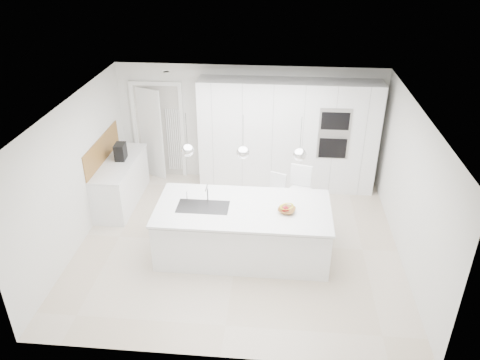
# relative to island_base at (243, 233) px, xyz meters

# --- Properties ---
(floor) EXTENTS (5.50, 5.50, 0.00)m
(floor) POSITION_rel_island_base_xyz_m (-0.10, 0.30, -0.43)
(floor) COLOR beige
(floor) RESTS_ON ground
(wall_back) EXTENTS (5.50, 0.00, 5.50)m
(wall_back) POSITION_rel_island_base_xyz_m (-0.10, 2.80, 0.82)
(wall_back) COLOR silver
(wall_back) RESTS_ON ground
(wall_left) EXTENTS (0.00, 5.00, 5.00)m
(wall_left) POSITION_rel_island_base_xyz_m (-2.85, 0.30, 0.82)
(wall_left) COLOR silver
(wall_left) RESTS_ON ground
(ceiling) EXTENTS (5.50, 5.50, 0.00)m
(ceiling) POSITION_rel_island_base_xyz_m (-0.10, 0.30, 2.07)
(ceiling) COLOR white
(ceiling) RESTS_ON wall_back
(tall_cabinets) EXTENTS (3.60, 0.60, 2.30)m
(tall_cabinets) POSITION_rel_island_base_xyz_m (0.70, 2.50, 0.72)
(tall_cabinets) COLOR white
(tall_cabinets) RESTS_ON floor
(oven_stack) EXTENTS (0.62, 0.04, 1.05)m
(oven_stack) POSITION_rel_island_base_xyz_m (1.60, 2.19, 0.92)
(oven_stack) COLOR #A5A5A8
(oven_stack) RESTS_ON tall_cabinets
(doorway_frame) EXTENTS (1.11, 0.08, 2.13)m
(doorway_frame) POSITION_rel_island_base_xyz_m (-2.05, 2.77, 0.59)
(doorway_frame) COLOR white
(doorway_frame) RESTS_ON floor
(hallway_door) EXTENTS (0.76, 0.38, 2.00)m
(hallway_door) POSITION_rel_island_base_xyz_m (-2.30, 2.72, 0.57)
(hallway_door) COLOR white
(hallway_door) RESTS_ON floor
(radiator) EXTENTS (0.32, 0.04, 1.40)m
(radiator) POSITION_rel_island_base_xyz_m (-1.73, 2.76, 0.42)
(radiator) COLOR white
(radiator) RESTS_ON floor
(left_base_cabinets) EXTENTS (0.60, 1.80, 0.86)m
(left_base_cabinets) POSITION_rel_island_base_xyz_m (-2.55, 1.50, 0.00)
(left_base_cabinets) COLOR white
(left_base_cabinets) RESTS_ON floor
(left_worktop) EXTENTS (0.62, 1.82, 0.04)m
(left_worktop) POSITION_rel_island_base_xyz_m (-2.55, 1.50, 0.45)
(left_worktop) COLOR white
(left_worktop) RESTS_ON left_base_cabinets
(oak_backsplash) EXTENTS (0.02, 1.80, 0.50)m
(oak_backsplash) POSITION_rel_island_base_xyz_m (-2.84, 1.50, 0.72)
(oak_backsplash) COLOR olive
(oak_backsplash) RESTS_ON wall_left
(island_base) EXTENTS (2.80, 1.20, 0.86)m
(island_base) POSITION_rel_island_base_xyz_m (0.00, 0.00, 0.00)
(island_base) COLOR white
(island_base) RESTS_ON floor
(island_worktop) EXTENTS (2.84, 1.40, 0.04)m
(island_worktop) POSITION_rel_island_base_xyz_m (0.00, 0.05, 0.45)
(island_worktop) COLOR white
(island_worktop) RESTS_ON island_base
(island_sink) EXTENTS (0.84, 0.44, 0.18)m
(island_sink) POSITION_rel_island_base_xyz_m (-0.65, -0.00, 0.39)
(island_sink) COLOR #3F3F42
(island_sink) RESTS_ON island_worktop
(island_tap) EXTENTS (0.02, 0.02, 0.30)m
(island_tap) POSITION_rel_island_base_xyz_m (-0.60, 0.20, 0.62)
(island_tap) COLOR white
(island_tap) RESTS_ON island_worktop
(pendant_left) EXTENTS (0.20, 0.20, 0.20)m
(pendant_left) POSITION_rel_island_base_xyz_m (-0.85, -0.00, 1.47)
(pendant_left) COLOR white
(pendant_left) RESTS_ON ceiling
(pendant_mid) EXTENTS (0.20, 0.20, 0.20)m
(pendant_mid) POSITION_rel_island_base_xyz_m (-0.00, -0.00, 1.47)
(pendant_mid) COLOR white
(pendant_mid) RESTS_ON ceiling
(pendant_right) EXTENTS (0.20, 0.20, 0.20)m
(pendant_right) POSITION_rel_island_base_xyz_m (0.85, -0.00, 1.47)
(pendant_right) COLOR white
(pendant_right) RESTS_ON ceiling
(fruit_bowl) EXTENTS (0.34, 0.34, 0.07)m
(fruit_bowl) POSITION_rel_island_base_xyz_m (0.70, -0.04, 0.50)
(fruit_bowl) COLOR olive
(fruit_bowl) RESTS_ON island_worktop
(espresso_machine) EXTENTS (0.21, 0.31, 0.32)m
(espresso_machine) POSITION_rel_island_base_xyz_m (-2.53, 1.63, 0.63)
(espresso_machine) COLOR black
(espresso_machine) RESTS_ON left_worktop
(bar_stool_left) EXTENTS (0.47, 0.54, 0.98)m
(bar_stool_left) POSITION_rel_island_base_xyz_m (0.55, 1.01, 0.06)
(bar_stool_left) COLOR white
(bar_stool_left) RESTS_ON floor
(bar_stool_right) EXTENTS (0.52, 0.63, 1.20)m
(bar_stool_right) POSITION_rel_island_base_xyz_m (0.95, 0.88, 0.17)
(bar_stool_right) COLOR white
(bar_stool_right) RESTS_ON floor
(apple_a) EXTENTS (0.07, 0.07, 0.07)m
(apple_a) POSITION_rel_island_base_xyz_m (0.71, -0.06, 0.54)
(apple_a) COLOR #A71222
(apple_a) RESTS_ON fruit_bowl
(apple_b) EXTENTS (0.09, 0.09, 0.09)m
(apple_b) POSITION_rel_island_base_xyz_m (0.67, -0.07, 0.54)
(apple_b) COLOR #A71222
(apple_b) RESTS_ON fruit_bowl
(apple_c) EXTENTS (0.08, 0.08, 0.08)m
(apple_c) POSITION_rel_island_base_xyz_m (0.68, -0.05, 0.54)
(apple_c) COLOR #A71222
(apple_c) RESTS_ON fruit_bowl
(banana_bunch) EXTENTS (0.26, 0.18, 0.23)m
(banana_bunch) POSITION_rel_island_base_xyz_m (0.70, -0.07, 0.59)
(banana_bunch) COLOR yellow
(banana_bunch) RESTS_ON fruit_bowl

